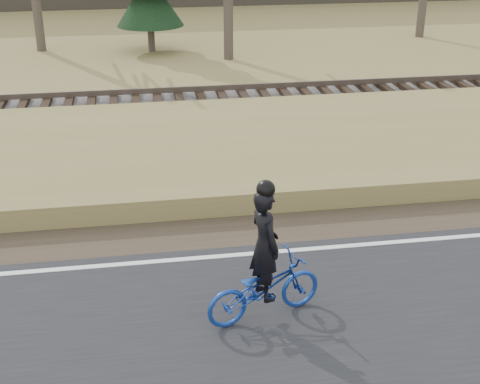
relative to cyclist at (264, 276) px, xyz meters
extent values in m
plane|color=olive|center=(1.99, 1.63, -0.74)|extent=(120.00, 120.00, 0.00)
cube|color=black|center=(1.99, -0.87, -0.71)|extent=(120.00, 6.00, 0.06)
cube|color=silver|center=(1.99, 1.83, -0.67)|extent=(120.00, 0.12, 0.01)
cube|color=#473A2B|center=(1.99, 2.83, -0.72)|extent=(120.00, 1.60, 0.04)
cube|color=olive|center=(1.99, 5.83, -0.52)|extent=(120.00, 5.00, 0.44)
cube|color=slate|center=(1.99, 9.63, -0.51)|extent=(120.00, 3.00, 0.45)
cube|color=black|center=(1.99, 9.63, -0.22)|extent=(120.00, 2.40, 0.14)
cube|color=brown|center=(1.99, 8.91, -0.07)|extent=(120.00, 0.07, 0.15)
cube|color=brown|center=(1.99, 10.35, -0.07)|extent=(120.00, 0.07, 0.15)
imported|color=navy|center=(0.00, 0.00, -0.21)|extent=(1.88, 1.11, 0.94)
imported|color=black|center=(0.00, 0.00, 0.50)|extent=(0.55, 0.69, 1.65)
sphere|color=black|center=(0.00, 0.00, 1.34)|extent=(0.26, 0.26, 0.26)
cylinder|color=#50463A|center=(-0.82, 18.63, -0.06)|extent=(0.28, 0.28, 1.35)
camera|label=1|loc=(-1.66, -8.00, 4.94)|focal=50.00mm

